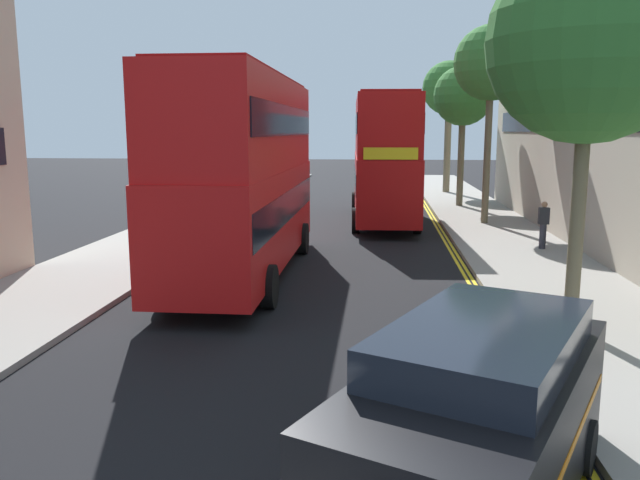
% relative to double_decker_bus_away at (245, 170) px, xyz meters
% --- Properties ---
extents(sidewalk_right, '(4.00, 80.00, 0.14)m').
position_rel_double_decker_bus_away_xyz_m(sidewalk_right, '(8.53, 0.77, -2.96)').
color(sidewalk_right, gray).
rests_on(sidewalk_right, ground).
extents(sidewalk_left, '(4.00, 80.00, 0.14)m').
position_rel_double_decker_bus_away_xyz_m(sidewalk_left, '(-4.47, 0.77, -2.96)').
color(sidewalk_left, gray).
rests_on(sidewalk_left, ground).
extents(kerb_line_outer, '(0.10, 56.00, 0.01)m').
position_rel_double_decker_bus_away_xyz_m(kerb_line_outer, '(6.43, -1.23, -3.03)').
color(kerb_line_outer, yellow).
rests_on(kerb_line_outer, ground).
extents(kerb_line_inner, '(0.10, 56.00, 0.01)m').
position_rel_double_decker_bus_away_xyz_m(kerb_line_inner, '(6.27, -1.23, -3.03)').
color(kerb_line_inner, yellow).
rests_on(kerb_line_inner, ground).
extents(double_decker_bus_away, '(2.82, 10.82, 5.64)m').
position_rel_double_decker_bus_away_xyz_m(double_decker_bus_away, '(0.00, 0.00, 0.00)').
color(double_decker_bus_away, red).
rests_on(double_decker_bus_away, ground).
extents(double_decker_bus_oncoming, '(3.14, 10.90, 5.64)m').
position_rel_double_decker_bus_away_xyz_m(double_decker_bus_oncoming, '(3.94, 11.31, 0.00)').
color(double_decker_bus_oncoming, '#B20F0F').
rests_on(double_decker_bus_oncoming, ground).
extents(taxi_minivan, '(3.74, 5.15, 2.12)m').
position_rel_double_decker_bus_away_xyz_m(taxi_minivan, '(4.84, -11.19, -1.96)').
color(taxi_minivan, black).
rests_on(taxi_minivan, ground).
extents(pedestrian_far, '(0.34, 0.22, 1.62)m').
position_rel_double_decker_bus_away_xyz_m(pedestrian_far, '(9.36, 4.30, -2.04)').
color(pedestrian_far, '#2D2D38').
rests_on(pedestrian_far, sidewalk_right).
extents(street_tree_near, '(3.12, 3.12, 7.35)m').
position_rel_double_decker_bus_away_xyz_m(street_tree_near, '(8.09, 16.92, 2.83)').
color(street_tree_near, '#6B6047').
rests_on(street_tree_near, sidewalk_right).
extents(street_tree_mid, '(3.16, 3.16, 8.37)m').
position_rel_double_decker_bus_away_xyz_m(street_tree_mid, '(8.39, 10.40, 3.84)').
color(street_tree_mid, '#6B6047').
rests_on(street_tree_mid, sidewalk_right).
extents(street_tree_far, '(3.92, 3.92, 7.63)m').
position_rel_double_decker_bus_away_xyz_m(street_tree_far, '(7.73, -4.68, 2.76)').
color(street_tree_far, '#6B6047').
rests_on(street_tree_far, sidewalk_right).
extents(street_tree_distant, '(3.45, 3.45, 8.41)m').
position_rel_double_decker_bus_away_xyz_m(street_tree_distant, '(8.17, 24.65, 3.70)').
color(street_tree_distant, '#6B6047').
rests_on(street_tree_distant, sidewalk_right).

